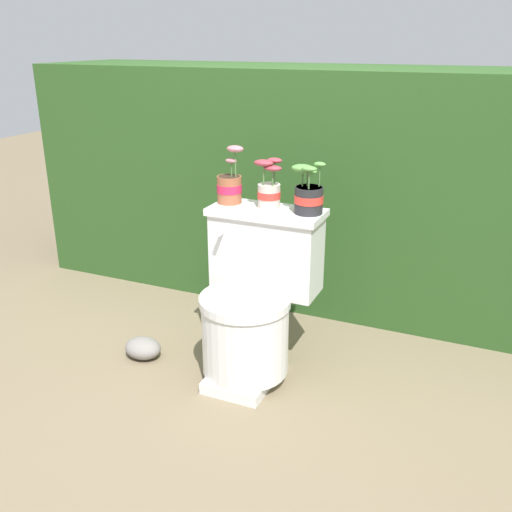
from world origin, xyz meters
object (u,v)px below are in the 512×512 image
object	(u,v)px
potted_plant_midleft	(269,189)
garden_stone	(143,348)
potted_plant_middle	(308,194)
toilet	(254,300)
potted_plant_left	(230,186)

from	to	relation	value
potted_plant_midleft	garden_stone	world-z (taller)	potted_plant_midleft
potted_plant_middle	toilet	bearing A→B (deg)	-141.16
potted_plant_left	potted_plant_midleft	xyz separation A→B (m)	(0.19, -0.00, 0.00)
potted_plant_left	garden_stone	size ratio (longest dim) A/B	1.48
potted_plant_midleft	potted_plant_middle	bearing A→B (deg)	-3.44
potted_plant_left	potted_plant_middle	distance (m)	0.37
toilet	potted_plant_left	distance (m)	0.52
potted_plant_middle	garden_stone	xyz separation A→B (m)	(-0.70, -0.27, -0.75)
toilet	garden_stone	xyz separation A→B (m)	(-0.52, -0.12, -0.29)
toilet	potted_plant_middle	distance (m)	0.52
toilet	garden_stone	bearing A→B (deg)	-166.60
potted_plant_midleft	potted_plant_middle	world-z (taller)	same
toilet	potted_plant_left	xyz separation A→B (m)	(-0.19, 0.16, 0.46)
potted_plant_middle	garden_stone	distance (m)	1.07
potted_plant_midleft	potted_plant_middle	size ratio (longest dim) A/B	1.00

